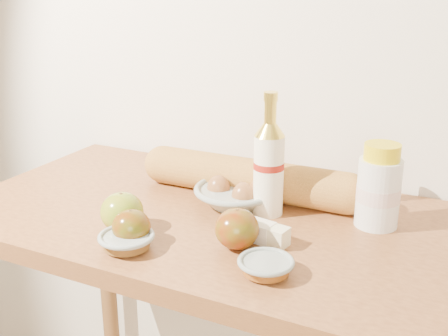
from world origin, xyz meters
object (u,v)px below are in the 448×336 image
(table, at_px, (230,269))
(egg_bowl, at_px, (237,193))
(bourbon_bottle, at_px, (269,166))
(cream_bottle, at_px, (379,188))
(baguette, at_px, (249,178))

(table, xyz_separation_m, egg_bowl, (-0.02, 0.07, 0.15))
(bourbon_bottle, height_order, cream_bottle, bourbon_bottle)
(table, distance_m, baguette, 0.21)
(bourbon_bottle, bearing_deg, egg_bowl, 174.78)
(cream_bottle, xyz_separation_m, baguette, (-0.30, 0.03, -0.03))
(bourbon_bottle, xyz_separation_m, cream_bottle, (0.22, 0.04, -0.03))
(table, relative_size, bourbon_bottle, 4.53)
(bourbon_bottle, xyz_separation_m, baguette, (-0.08, 0.07, -0.06))
(table, bearing_deg, baguette, 95.70)
(bourbon_bottle, bearing_deg, baguette, 143.07)
(egg_bowl, bearing_deg, table, -76.21)
(baguette, bearing_deg, bourbon_bottle, -44.33)
(bourbon_bottle, bearing_deg, table, -133.21)
(cream_bottle, relative_size, baguette, 0.32)
(table, xyz_separation_m, cream_bottle, (0.28, 0.10, 0.20))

